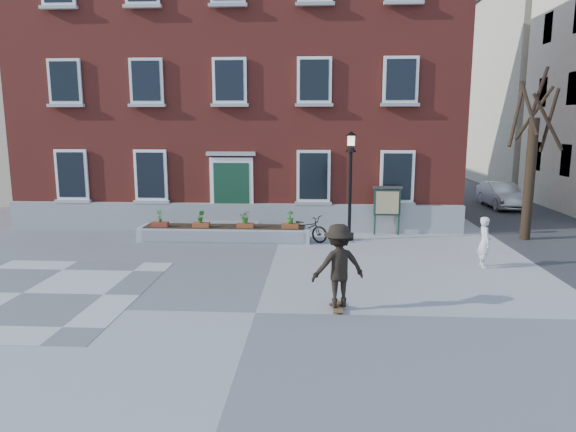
# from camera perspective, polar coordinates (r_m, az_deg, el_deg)

# --- Properties ---
(ground) EXTENTS (100.00, 100.00, 0.00)m
(ground) POSITION_cam_1_polar(r_m,az_deg,el_deg) (11.75, -3.64, -10.68)
(ground) COLOR gray
(ground) RESTS_ON ground
(checker_patch) EXTENTS (6.00, 6.00, 0.01)m
(checker_patch) POSITION_cam_1_polar(r_m,az_deg,el_deg) (14.60, -27.41, -7.61)
(checker_patch) COLOR slate
(checker_patch) RESTS_ON ground
(bicycle) EXTENTS (1.88, 1.45, 0.95)m
(bicycle) POSITION_cam_1_polar(r_m,az_deg,el_deg) (18.55, 1.94, -1.35)
(bicycle) COLOR black
(bicycle) RESTS_ON ground
(parked_car) EXTENTS (1.40, 3.87, 1.27)m
(parked_car) POSITION_cam_1_polar(r_m,az_deg,el_deg) (28.13, 22.60, 2.15)
(parked_car) COLOR silver
(parked_car) RESTS_ON ground
(bystander) EXTENTS (0.37, 0.55, 1.51)m
(bystander) POSITION_cam_1_polar(r_m,az_deg,el_deg) (16.17, 20.99, -2.73)
(bystander) COLOR silver
(bystander) RESTS_ON ground
(brick_building) EXTENTS (18.40, 10.85, 12.60)m
(brick_building) POSITION_cam_1_polar(r_m,az_deg,el_deg) (25.19, -4.51, 14.98)
(brick_building) COLOR maroon
(brick_building) RESTS_ON ground
(planter_assembly) EXTENTS (6.20, 1.12, 1.15)m
(planter_assembly) POSITION_cam_1_polar(r_m,az_deg,el_deg) (18.78, -7.03, -1.80)
(planter_assembly) COLOR #B9B9B4
(planter_assembly) RESTS_ON ground
(bare_tree) EXTENTS (1.83, 1.83, 6.16)m
(bare_tree) POSITION_cam_1_polar(r_m,az_deg,el_deg) (20.44, 25.40, 5.30)
(bare_tree) COLOR #2F2114
(bare_tree) RESTS_ON ground
(lamp_post) EXTENTS (0.40, 0.40, 3.93)m
(lamp_post) POSITION_cam_1_polar(r_m,az_deg,el_deg) (18.52, 6.96, 5.02)
(lamp_post) COLOR black
(lamp_post) RESTS_ON ground
(notice_board) EXTENTS (1.10, 0.16, 1.87)m
(notice_board) POSITION_cam_1_polar(r_m,az_deg,el_deg) (19.81, 10.97, 1.52)
(notice_board) COLOR #1A3522
(notice_board) RESTS_ON ground
(skateboarder) EXTENTS (1.39, 1.06, 1.98)m
(skateboarder) POSITION_cam_1_polar(r_m,az_deg,el_deg) (11.69, 5.62, -5.51)
(skateboarder) COLOR brown
(skateboarder) RESTS_ON ground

